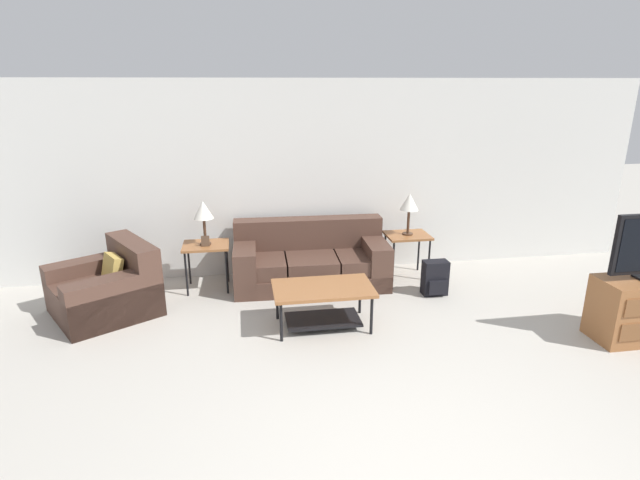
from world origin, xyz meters
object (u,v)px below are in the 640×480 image
Objects in this scene: couch at (310,262)px; side_table_right at (407,239)px; armchair at (108,289)px; coffee_table at (323,297)px; table_lamp_right at (409,203)px; table_lamp_left at (203,211)px; backpack at (435,278)px; side_table_left at (206,249)px.

side_table_right is at bearing 1.53° from couch.
armchair is 1.32× the size of coffee_table.
armchair reaches higher than coffee_table.
couch reaches higher than armchair.
armchair is 2.52× the size of table_lamp_right.
table_lamp_left is 1.27× the size of backpack.
couch is 1.35m from side_table_left.
backpack is (2.81, -0.64, -0.82)m from table_lamp_left.
table_lamp_right is at bearing 180.00° from side_table_right.
couch is 1.51m from table_lamp_left.
couch is at bearing -1.53° from side_table_left.
backpack is at bearing -12.91° from table_lamp_left.
side_table_left is at bearing 178.47° from couch.
couch reaches higher than side_table_right.
table_lamp_left is at bearing 167.09° from backpack.
table_lamp_right is at bearing 42.87° from coffee_table.
table_lamp_right is (1.32, 0.04, 0.73)m from couch.
table_lamp_right is at bearing 0.00° from table_lamp_left.
armchair is at bearing -168.76° from couch.
table_lamp_left is at bearing 135.37° from coffee_table.
backpack is (1.48, -0.61, -0.08)m from couch.
side_table_left is 2.90m from backpack.
table_lamp_left is 1.00× the size of table_lamp_right.
side_table_right is at bearing 0.00° from table_lamp_left.
side_table_left is 1.08× the size of table_lamp_right.
coffee_table is at bearing -157.76° from backpack.
coffee_table is at bearing -44.63° from side_table_left.
table_lamp_left reaches higher than armchair.
backpack is (3.90, -0.13, -0.07)m from armchair.
table_lamp_left is (0.00, 0.00, 0.49)m from side_table_left.
side_table_left is (-1.28, 1.27, 0.19)m from coffee_table.
table_lamp_right reaches higher than armchair.
couch is at bearing 157.70° from backpack.
couch is 1.87× the size of coffee_table.
couch is 3.58× the size of table_lamp_left.
table_lamp_right is (1.36, 1.27, 0.69)m from coffee_table.
side_table_right is (2.65, 0.00, 0.00)m from side_table_left.
coffee_table is 1.78× the size of side_table_left.
table_lamp_right is (3.74, 0.52, 0.74)m from armchair.
side_table_right is 1.08× the size of table_lamp_left.
side_table_left is 1.08× the size of table_lamp_left.
side_table_left is at bearing 180.00° from table_lamp_left.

